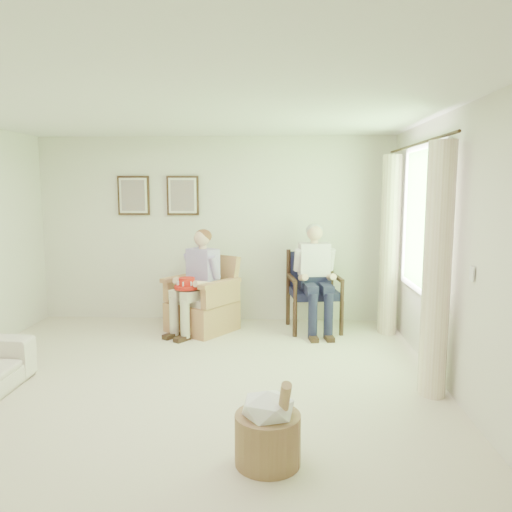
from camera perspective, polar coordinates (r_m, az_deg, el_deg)
name	(u,v)px	position (r m, az deg, el deg)	size (l,w,h in m)	color
floor	(178,398)	(4.76, -8.92, -15.70)	(5.50, 5.50, 0.00)	beige
back_wall	(215,230)	(7.11, -4.67, 3.03)	(5.00, 0.04, 2.60)	silver
right_wall	(466,258)	(4.59, 22.88, -0.22)	(0.04, 5.50, 2.60)	silver
ceiling	(171,103)	(4.42, -9.67, 16.90)	(5.00, 5.50, 0.02)	white
window	(423,216)	(5.69, 18.57, 4.32)	(0.13, 2.50, 1.63)	#2D6B23
curtain_left	(437,271)	(4.77, 19.96, -1.62)	(0.34, 0.34, 2.30)	beige
curtain_right	(390,246)	(6.65, 15.02, 1.15)	(0.34, 0.34, 2.30)	beige
framed_print_left	(133,196)	(7.28, -13.83, 6.73)	(0.45, 0.05, 0.55)	#382114
framed_print_right	(183,196)	(7.12, -8.38, 6.85)	(0.45, 0.05, 0.55)	#382114
wicker_armchair	(202,307)	(6.73, -6.15, -5.78)	(0.77, 0.77, 0.99)	tan
wood_armchair	(314,287)	(6.76, 6.61, -3.58)	(0.66, 0.62, 1.02)	black
person_wicker	(200,275)	(6.50, -6.39, -2.15)	(0.40, 0.63, 1.33)	beige
person_dark	(315,270)	(6.55, 6.74, -1.60)	(0.40, 0.63, 1.39)	#181834
red_hat	(187,284)	(6.39, -7.91, -3.24)	(0.32, 0.32, 0.14)	red
hatbox	(268,428)	(3.62, 1.39, -19.01)	(0.54, 0.54, 0.67)	tan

